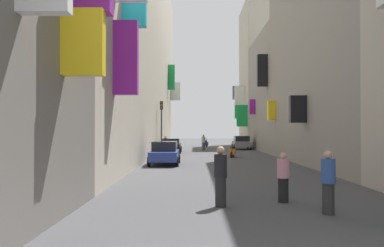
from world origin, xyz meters
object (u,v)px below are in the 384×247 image
object	(u,v)px
parked_car_black	(171,145)
pedestrian_near_right	(328,183)
pedestrian_mid_street	(283,178)
pedestrian_far_away	(221,177)
parked_car_blue	(165,153)
scooter_orange	(232,152)
pedestrian_crossing	(203,143)
parked_car_grey	(241,142)
pedestrian_near_left	(165,146)
traffic_light_near_corner	(161,119)
scooter_blue	(206,143)

from	to	relation	value
parked_car_black	pedestrian_near_right	world-z (taller)	pedestrian_near_right
pedestrian_mid_street	pedestrian_far_away	xyz separation A→B (m)	(-1.98, -0.78, 0.12)
pedestrian_near_right	pedestrian_far_away	distance (m)	2.99
parked_car_blue	pedestrian_far_away	size ratio (longest dim) A/B	2.42
pedestrian_near_right	pedestrian_far_away	size ratio (longest dim) A/B	0.96
scooter_orange	pedestrian_near_right	size ratio (longest dim) A/B	1.05
pedestrian_crossing	pedestrian_near_right	size ratio (longest dim) A/B	1.00
parked_car_grey	pedestrian_crossing	size ratio (longest dim) A/B	2.42
parked_car_blue	pedestrian_mid_street	xyz separation A→B (m)	(4.64, -14.10, -0.00)
scooter_orange	pedestrian_near_left	size ratio (longest dim) A/B	1.04
parked_car_black	scooter_orange	world-z (taller)	parked_car_black
parked_car_grey	pedestrian_far_away	distance (m)	36.18
scooter_orange	pedestrian_near_left	distance (m)	5.94
pedestrian_crossing	pedestrian_near_right	distance (m)	34.29
parked_car_black	pedestrian_far_away	world-z (taller)	pedestrian_far_away
pedestrian_crossing	pedestrian_near_left	bearing A→B (deg)	-110.70
pedestrian_near_right	traffic_light_near_corner	xyz separation A→B (m)	(-6.47, 26.67, 2.36)
scooter_orange	pedestrian_far_away	distance (m)	21.97
parked_car_grey	pedestrian_mid_street	xyz separation A→B (m)	(-2.53, -35.11, -0.02)
scooter_blue	pedestrian_mid_street	bearing A→B (deg)	-88.15
scooter_orange	pedestrian_near_right	world-z (taller)	pedestrian_near_right
parked_car_grey	pedestrian_near_left	distance (m)	14.16
pedestrian_crossing	traffic_light_near_corner	bearing A→B (deg)	-117.25
parked_car_blue	scooter_orange	world-z (taller)	parked_car_blue
scooter_blue	scooter_orange	bearing A→B (deg)	-85.39
scooter_orange	pedestrian_crossing	world-z (taller)	pedestrian_crossing
pedestrian_near_left	pedestrian_far_away	world-z (taller)	pedestrian_far_away
parked_car_black	traffic_light_near_corner	size ratio (longest dim) A/B	0.85
pedestrian_near_right	pedestrian_near_left	bearing A→B (deg)	103.48
scooter_blue	pedestrian_far_away	xyz separation A→B (m)	(-0.65, -41.93, 0.42)
parked_car_grey	traffic_light_near_corner	distance (m)	13.39
pedestrian_near_left	pedestrian_near_right	size ratio (longest dim) A/B	1.01
pedestrian_crossing	traffic_light_near_corner	world-z (taller)	traffic_light_near_corner
pedestrian_near_right	traffic_light_near_corner	bearing A→B (deg)	103.65
parked_car_grey	parked_car_black	world-z (taller)	parked_car_grey
parked_car_grey	pedestrian_near_left	xyz separation A→B (m)	(-7.74, -11.85, 0.07)
pedestrian_near_right	pedestrian_mid_street	size ratio (longest dim) A/B	1.10
parked_car_blue	scooter_blue	size ratio (longest dim) A/B	2.17
pedestrian_near_right	pedestrian_far_away	bearing A→B (deg)	158.72
pedestrian_near_left	pedestrian_far_away	xyz separation A→B (m)	(3.24, -24.04, 0.03)
pedestrian_near_left	pedestrian_mid_street	distance (m)	23.84
parked_car_blue	parked_car_black	world-z (taller)	parked_car_blue
parked_car_black	scooter_blue	world-z (taller)	parked_car_black
pedestrian_near_left	parked_car_black	bearing A→B (deg)	87.11
pedestrian_crossing	traffic_light_near_corner	xyz separation A→B (m)	(-3.88, -7.53, 2.36)
parked_car_grey	parked_car_black	distance (m)	10.40
parked_car_blue	scooter_orange	xyz separation A→B (m)	(4.93, 6.96, -0.31)
scooter_blue	traffic_light_near_corner	size ratio (longest dim) A/B	0.41
scooter_orange	parked_car_grey	bearing A→B (deg)	80.95
parked_car_blue	pedestrian_near_left	size ratio (longest dim) A/B	2.49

